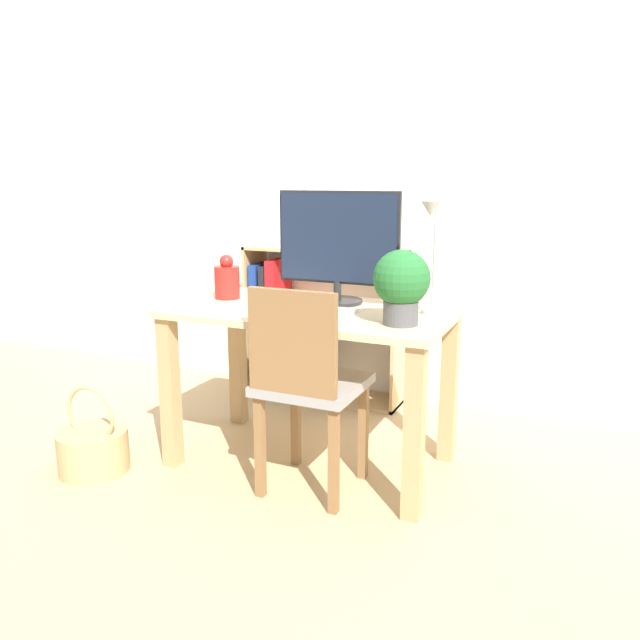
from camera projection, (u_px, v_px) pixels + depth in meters
The scene contains 11 objects.
ground_plane at pixel (311, 461), 2.87m from camera, with size 10.00×10.00×0.00m, color tan.
wall_back at pixel (387, 174), 3.49m from camera, with size 8.00×0.05×2.60m.
desk at pixel (311, 340), 2.75m from camera, with size 1.23×0.68×0.72m.
monitor at pixel (338, 243), 2.78m from camera, with size 0.58×0.23×0.50m.
keyboard at pixel (317, 310), 2.64m from camera, with size 0.33×0.14×0.02m.
vase at pixel (227, 280), 2.93m from camera, with size 0.12×0.12×0.21m.
desk_lamp at pixel (432, 246), 2.50m from camera, with size 0.10×0.19×0.47m.
potted_plant at pixel (401, 283), 2.38m from camera, with size 0.22×0.22×0.29m.
chair at pixel (307, 381), 2.48m from camera, with size 0.40×0.40×0.87m.
bookshelf at pixel (299, 333), 3.73m from camera, with size 0.94×0.28×0.89m.
basket at pixel (93, 449), 2.76m from camera, with size 0.31×0.31×0.40m.
Camera 1 is at (1.13, -2.40, 1.27)m, focal length 35.00 mm.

